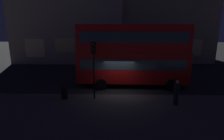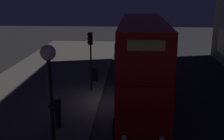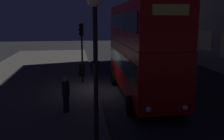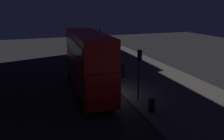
% 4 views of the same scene
% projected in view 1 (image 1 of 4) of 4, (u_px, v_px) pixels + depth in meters
% --- Properties ---
extents(ground_plane, '(80.00, 80.00, 0.00)m').
position_uv_depth(ground_plane, '(119.00, 92.00, 16.00)').
color(ground_plane, '#232326').
extents(sidewalk_slab, '(44.00, 9.36, 0.12)m').
position_uv_depth(sidewalk_slab, '(120.00, 127.00, 10.52)').
color(sidewalk_slab, '#4C4944').
rests_on(sidewalk_slab, ground).
extents(building_with_clock, '(15.15, 7.50, 16.45)m').
position_uv_depth(building_with_clock, '(69.00, 3.00, 27.54)').
color(building_with_clock, tan).
rests_on(building_with_clock, ground).
extents(double_decker_bus, '(9.78, 2.97, 5.48)m').
position_uv_depth(double_decker_bus, '(132.00, 52.00, 16.85)').
color(double_decker_bus, '#B20F0F').
rests_on(double_decker_bus, ground).
extents(traffic_light_near_kerb, '(0.34, 0.38, 4.21)m').
position_uv_depth(traffic_light_near_kerb, '(93.00, 59.00, 13.51)').
color(traffic_light_near_kerb, black).
rests_on(traffic_light_near_kerb, sidewalk_slab).
extents(pedestrian, '(0.38, 0.38, 1.75)m').
position_uv_depth(pedestrian, '(176.00, 92.00, 13.00)').
color(pedestrian, black).
rests_on(pedestrian, sidewalk_slab).
extents(litter_bin, '(0.49, 0.49, 0.97)m').
position_uv_depth(litter_bin, '(64.00, 92.00, 14.19)').
color(litter_bin, black).
rests_on(litter_bin, sidewalk_slab).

